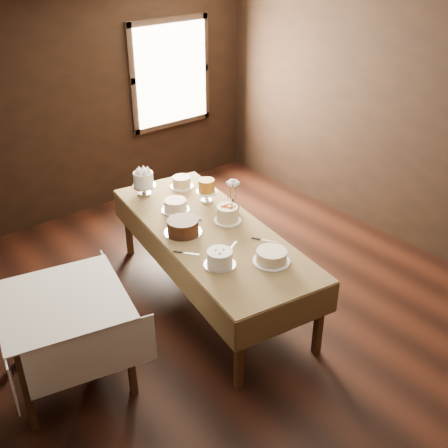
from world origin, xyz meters
The scene contains 22 objects.
floor centered at (0.00, 0.00, 0.00)m, with size 5.00×6.00×0.01m, color black.
ceiling centered at (0.00, 0.00, 2.80)m, with size 5.00×6.00×0.01m, color beige.
wall_back centered at (0.00, 3.00, 1.40)m, with size 5.00×0.02×2.80m, color black.
wall_right centered at (2.50, 0.00, 1.40)m, with size 0.02×6.00×2.80m, color black.
window centered at (1.30, 2.94, 1.60)m, with size 1.10×0.05×1.30m, color #FFEABF.
display_table centered at (-0.01, 0.40, 0.74)m, with size 1.38×2.72×0.80m.
side_table centered at (-1.61, 0.23, 0.73)m, with size 1.16×1.16×0.83m.
cake_meringue centered at (-0.10, 1.46, 0.93)m, with size 0.27×0.27×0.27m.
cake_speckled centered at (0.32, 1.36, 0.86)m, with size 0.27×0.27×0.12m.
cake_lattice centered at (-0.05, 0.94, 0.85)m, with size 0.29×0.29×0.11m.
cake_caramel centered at (0.33, 0.90, 0.92)m, with size 0.24×0.24×0.26m.
cake_chocolate centered at (-0.25, 0.51, 0.87)m, with size 0.40×0.40×0.14m.
cake_flowers centered at (0.23, 0.43, 0.88)m, with size 0.30×0.30×0.16m.
cake_swirl centered at (-0.32, -0.14, 0.87)m, with size 0.29×0.29×0.14m.
cake_cream centered at (0.06, -0.39, 0.86)m, with size 0.37×0.37×0.12m.
cake_server_a centered at (-0.03, 0.04, 0.81)m, with size 0.24×0.03×0.01m, color silver.
cake_server_b centered at (0.28, -0.11, 0.81)m, with size 0.24×0.03×0.01m, color silver.
cake_server_c centered at (0.01, 0.76, 0.81)m, with size 0.24×0.03×0.01m, color silver.
cake_server_d centered at (0.35, 0.60, 0.81)m, with size 0.24×0.03×0.01m, color silver.
cake_server_e centered at (-0.41, 0.16, 0.81)m, with size 0.24×0.03×0.01m, color silver.
flower_vase centered at (0.39, 0.55, 0.87)m, with size 0.14×0.14×0.14m, color #2D2823.
flower_bouquet centered at (0.39, 0.55, 1.07)m, with size 0.14×0.14×0.20m, color white, non-canonical shape.
Camera 1 is at (-2.75, -3.21, 3.43)m, focal length 43.44 mm.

